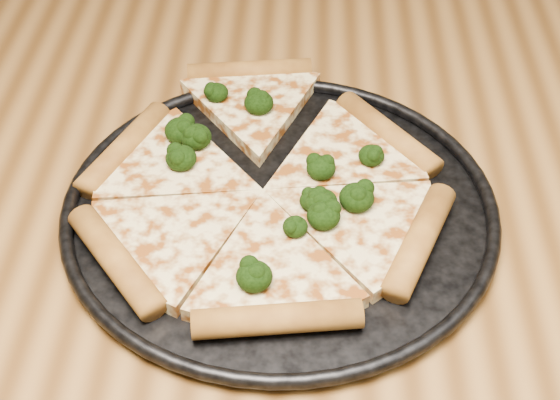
{
  "coord_description": "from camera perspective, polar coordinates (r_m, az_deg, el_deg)",
  "views": [
    {
      "loc": [
        -0.03,
        -0.46,
        1.23
      ],
      "look_at": [
        -0.05,
        0.05,
        0.77
      ],
      "focal_mm": 53.29,
      "sensor_mm": 36.0,
      "label": 1
    }
  ],
  "objects": [
    {
      "name": "dining_table",
      "position": [
        0.73,
        3.9,
        -8.81
      ],
      "size": [
        1.2,
        0.9,
        0.75
      ],
      "color": "brown",
      "rests_on": "ground"
    },
    {
      "name": "pizza",
      "position": [
        0.7,
        -1.22,
        0.97
      ],
      "size": [
        0.32,
        0.35,
        0.02
      ],
      "rotation": [
        0.0,
        0.0,
        0.13
      ],
      "color": "beige",
      "rests_on": "pizza_pan"
    },
    {
      "name": "pizza_pan",
      "position": [
        0.69,
        0.0,
        -0.51
      ],
      "size": [
        0.36,
        0.36,
        0.02
      ],
      "color": "black",
      "rests_on": "dining_table"
    },
    {
      "name": "broccoli_florets",
      "position": [
        0.69,
        -0.55,
        1.92
      ],
      "size": [
        0.19,
        0.26,
        0.02
      ],
      "color": "black",
      "rests_on": "pizza"
    }
  ]
}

